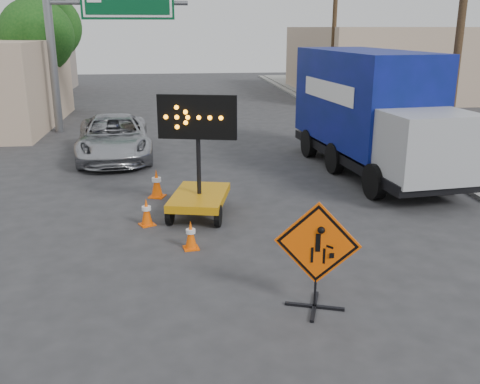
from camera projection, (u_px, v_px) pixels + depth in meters
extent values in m
plane|color=#2D2D30|center=(268.00, 341.00, 8.15)|extent=(100.00, 100.00, 0.00)
cube|color=gray|center=(371.00, 136.00, 23.21)|extent=(0.40, 60.00, 0.12)
cube|color=gray|center=(422.00, 134.00, 23.48)|extent=(4.00, 60.00, 0.15)
cube|color=tan|center=(377.00, 61.00, 37.46)|extent=(10.00, 14.00, 4.60)
cylinder|color=slate|center=(52.00, 55.00, 23.45)|extent=(0.36, 0.36, 6.80)
cylinder|color=slate|center=(118.00, 3.00, 23.15)|extent=(6.00, 0.20, 0.20)
cylinder|color=slate|center=(43.00, 29.00, 30.47)|extent=(0.44, 0.44, 9.00)
cylinder|color=#4A3220|center=(460.00, 30.00, 17.26)|extent=(0.26, 0.26, 9.00)
cylinder|color=#4A3220|center=(334.00, 29.00, 30.53)|extent=(0.26, 0.26, 9.00)
cylinder|color=#4A3220|center=(42.00, 87.00, 27.58)|extent=(0.28, 0.28, 3.25)
sphere|color=#134413|center=(36.00, 36.00, 26.83)|extent=(3.71, 3.71, 3.71)
cylinder|color=#4A3220|center=(54.00, 72.00, 35.00)|extent=(0.28, 0.28, 3.58)
sphere|color=#134413|center=(49.00, 27.00, 34.17)|extent=(4.10, 4.10, 4.10)
cube|color=black|center=(314.00, 306.00, 9.11)|extent=(0.98, 0.40, 0.05)
cube|color=black|center=(314.00, 306.00, 9.11)|extent=(0.40, 0.98, 0.05)
cylinder|color=black|center=(315.00, 287.00, 9.00)|extent=(0.04, 0.04, 0.79)
cube|color=#FF5705|center=(317.00, 243.00, 8.77)|extent=(1.36, 0.50, 1.44)
cube|color=black|center=(317.00, 243.00, 8.77)|extent=(1.27, 0.45, 1.34)
cube|color=#C6830B|center=(199.00, 197.00, 13.47)|extent=(1.75, 2.38, 0.19)
cylinder|color=black|center=(198.00, 149.00, 13.11)|extent=(0.11, 0.11, 2.36)
cube|color=black|center=(198.00, 117.00, 12.87)|extent=(1.90, 0.56, 1.07)
imported|color=#AEB0B6|center=(114.00, 137.00, 19.37)|extent=(3.06, 5.71, 1.53)
cube|color=black|center=(370.00, 155.00, 17.41)|extent=(3.24, 8.26, 0.30)
cube|color=#06154E|center=(366.00, 97.00, 17.65)|extent=(3.15, 6.47, 3.02)
cube|color=#9EA0A5|center=(417.00, 147.00, 14.07)|extent=(2.49, 2.04, 1.81)
cube|color=#FF5705|center=(191.00, 248.00, 11.55)|extent=(0.37, 0.37, 0.03)
cone|color=#FF5705|center=(191.00, 234.00, 11.46)|extent=(0.25, 0.25, 0.61)
cylinder|color=silver|center=(191.00, 231.00, 11.44)|extent=(0.21, 0.21, 0.09)
cube|color=#FF5705|center=(147.00, 224.00, 12.93)|extent=(0.45, 0.45, 0.03)
cone|color=#FF5705|center=(146.00, 211.00, 12.83)|extent=(0.27, 0.27, 0.65)
cylinder|color=silver|center=(146.00, 208.00, 12.81)|extent=(0.22, 0.22, 0.10)
cube|color=#FF5705|center=(157.00, 196.00, 15.07)|extent=(0.52, 0.52, 0.03)
cone|color=#FF5705|center=(157.00, 183.00, 14.95)|extent=(0.32, 0.32, 0.77)
cylinder|color=silver|center=(156.00, 180.00, 14.93)|extent=(0.26, 0.26, 0.11)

